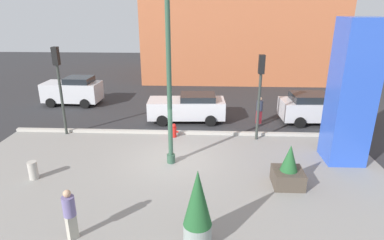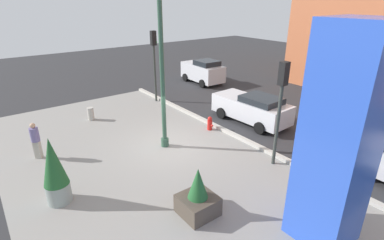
{
  "view_description": "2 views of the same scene",
  "coord_description": "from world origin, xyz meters",
  "px_view_note": "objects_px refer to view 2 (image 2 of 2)",
  "views": [
    {
      "loc": [
        1.42,
        -12.94,
        6.57
      ],
      "look_at": [
        0.77,
        0.79,
        1.64
      ],
      "focal_mm": 30.08,
      "sensor_mm": 36.0,
      "label": 1
    },
    {
      "loc": [
        10.67,
        -6.76,
        6.53
      ],
      "look_at": [
        0.4,
        0.97,
        1.2
      ],
      "focal_mm": 27.66,
      "sensor_mm": 36.0,
      "label": 2
    }
  ],
  "objects_px": {
    "fire_hydrant": "(210,123)",
    "pedestrian_by_curb": "(35,139)",
    "lamp_post": "(162,75)",
    "car_passing_lane": "(203,71)",
    "potted_plant_curbside": "(54,171)",
    "potted_plant_near_left": "(198,198)",
    "concrete_bollard": "(91,114)",
    "car_curb_west": "(252,108)",
    "pedestrian_crossing": "(318,134)",
    "art_pillar_blue": "(339,142)",
    "traffic_light_corner": "(154,55)",
    "traffic_light_far_side": "(281,97)"
  },
  "relations": [
    {
      "from": "car_curb_west",
      "to": "traffic_light_corner",
      "type": "bearing_deg",
      "value": -159.44
    },
    {
      "from": "potted_plant_near_left",
      "to": "pedestrian_crossing",
      "type": "distance_m",
      "value": 6.91
    },
    {
      "from": "art_pillar_blue",
      "to": "pedestrian_by_curb",
      "type": "distance_m",
      "value": 11.68
    },
    {
      "from": "fire_hydrant",
      "to": "pedestrian_by_curb",
      "type": "bearing_deg",
      "value": -105.7
    },
    {
      "from": "concrete_bollard",
      "to": "car_passing_lane",
      "type": "distance_m",
      "value": 10.52
    },
    {
      "from": "potted_plant_near_left",
      "to": "fire_hydrant",
      "type": "distance_m",
      "value": 6.68
    },
    {
      "from": "lamp_post",
      "to": "potted_plant_near_left",
      "type": "xyz_separation_m",
      "value": [
        4.68,
        -1.69,
        -2.83
      ]
    },
    {
      "from": "lamp_post",
      "to": "traffic_light_far_side",
      "type": "relative_size",
      "value": 1.63
    },
    {
      "from": "lamp_post",
      "to": "car_passing_lane",
      "type": "bearing_deg",
      "value": 132.12
    },
    {
      "from": "car_passing_lane",
      "to": "art_pillar_blue",
      "type": "bearing_deg",
      "value": -27.26
    },
    {
      "from": "traffic_light_corner",
      "to": "art_pillar_blue",
      "type": "bearing_deg",
      "value": -10.08
    },
    {
      "from": "potted_plant_curbside",
      "to": "concrete_bollard",
      "type": "xyz_separation_m",
      "value": [
        -6.65,
        3.45,
        -0.84
      ]
    },
    {
      "from": "car_passing_lane",
      "to": "lamp_post",
      "type": "bearing_deg",
      "value": -47.88
    },
    {
      "from": "concrete_bollard",
      "to": "car_curb_west",
      "type": "distance_m",
      "value": 9.17
    },
    {
      "from": "traffic_light_far_side",
      "to": "car_curb_west",
      "type": "distance_m",
      "value": 5.04
    },
    {
      "from": "potted_plant_near_left",
      "to": "concrete_bollard",
      "type": "height_order",
      "value": "potted_plant_near_left"
    },
    {
      "from": "fire_hydrant",
      "to": "pedestrian_by_curb",
      "type": "xyz_separation_m",
      "value": [
        -2.23,
        -7.93,
        0.55
      ]
    },
    {
      "from": "lamp_post",
      "to": "potted_plant_curbside",
      "type": "distance_m",
      "value": 5.73
    },
    {
      "from": "fire_hydrant",
      "to": "car_passing_lane",
      "type": "height_order",
      "value": "car_passing_lane"
    },
    {
      "from": "car_passing_lane",
      "to": "pedestrian_by_curb",
      "type": "relative_size",
      "value": 2.36
    },
    {
      "from": "lamp_post",
      "to": "traffic_light_corner",
      "type": "xyz_separation_m",
      "value": [
        -6.0,
        3.08,
        -0.34
      ]
    },
    {
      "from": "fire_hydrant",
      "to": "car_curb_west",
      "type": "relative_size",
      "value": 0.16
    },
    {
      "from": "lamp_post",
      "to": "concrete_bollard",
      "type": "distance_m",
      "value": 6.37
    },
    {
      "from": "potted_plant_near_left",
      "to": "car_curb_west",
      "type": "distance_m",
      "value": 8.35
    },
    {
      "from": "potted_plant_curbside",
      "to": "fire_hydrant",
      "type": "xyz_separation_m",
      "value": [
        -1.47,
        8.02,
        -0.84
      ]
    },
    {
      "from": "pedestrian_by_curb",
      "to": "pedestrian_crossing",
      "type": "bearing_deg",
      "value": 55.7
    },
    {
      "from": "traffic_light_corner",
      "to": "car_passing_lane",
      "type": "height_order",
      "value": "traffic_light_corner"
    },
    {
      "from": "concrete_bollard",
      "to": "pedestrian_crossing",
      "type": "relative_size",
      "value": 0.47
    },
    {
      "from": "art_pillar_blue",
      "to": "pedestrian_by_curb",
      "type": "bearing_deg",
      "value": -150.34
    },
    {
      "from": "car_passing_lane",
      "to": "car_curb_west",
      "type": "distance_m",
      "value": 8.73
    },
    {
      "from": "lamp_post",
      "to": "potted_plant_curbside",
      "type": "relative_size",
      "value": 2.91
    },
    {
      "from": "car_passing_lane",
      "to": "car_curb_west",
      "type": "xyz_separation_m",
      "value": [
        8.16,
        -3.08,
        -0.12
      ]
    },
    {
      "from": "potted_plant_curbside",
      "to": "traffic_light_corner",
      "type": "xyz_separation_m",
      "value": [
        -7.32,
        8.18,
        1.9
      ]
    },
    {
      "from": "potted_plant_near_left",
      "to": "fire_hydrant",
      "type": "height_order",
      "value": "potted_plant_near_left"
    },
    {
      "from": "traffic_light_far_side",
      "to": "concrete_bollard",
      "type": "bearing_deg",
      "value": -154.69
    },
    {
      "from": "fire_hydrant",
      "to": "pedestrian_crossing",
      "type": "distance_m",
      "value": 5.31
    },
    {
      "from": "art_pillar_blue",
      "to": "lamp_post",
      "type": "bearing_deg",
      "value": -175.02
    },
    {
      "from": "potted_plant_near_left",
      "to": "pedestrian_by_curb",
      "type": "distance_m",
      "value": 7.82
    },
    {
      "from": "lamp_post",
      "to": "pedestrian_crossing",
      "type": "xyz_separation_m",
      "value": [
        4.6,
        5.22,
        -2.57
      ]
    },
    {
      "from": "pedestrian_crossing",
      "to": "car_passing_lane",
      "type": "bearing_deg",
      "value": 164.82
    },
    {
      "from": "art_pillar_blue",
      "to": "potted_plant_near_left",
      "type": "relative_size",
      "value": 3.63
    },
    {
      "from": "lamp_post",
      "to": "traffic_light_far_side",
      "type": "height_order",
      "value": "lamp_post"
    },
    {
      "from": "car_passing_lane",
      "to": "pedestrian_crossing",
      "type": "height_order",
      "value": "car_passing_lane"
    },
    {
      "from": "lamp_post",
      "to": "pedestrian_crossing",
      "type": "bearing_deg",
      "value": 48.62
    },
    {
      "from": "lamp_post",
      "to": "concrete_bollard",
      "type": "bearing_deg",
      "value": -162.74
    },
    {
      "from": "concrete_bollard",
      "to": "car_curb_west",
      "type": "relative_size",
      "value": 0.16
    },
    {
      "from": "concrete_bollard",
      "to": "pedestrian_by_curb",
      "type": "height_order",
      "value": "pedestrian_by_curb"
    },
    {
      "from": "concrete_bollard",
      "to": "fire_hydrant",
      "type": "bearing_deg",
      "value": 41.44
    },
    {
      "from": "pedestrian_by_curb",
      "to": "traffic_light_corner",
      "type": "bearing_deg",
      "value": 114.08
    },
    {
      "from": "pedestrian_by_curb",
      "to": "lamp_post",
      "type": "bearing_deg",
      "value": 64.59
    }
  ]
}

